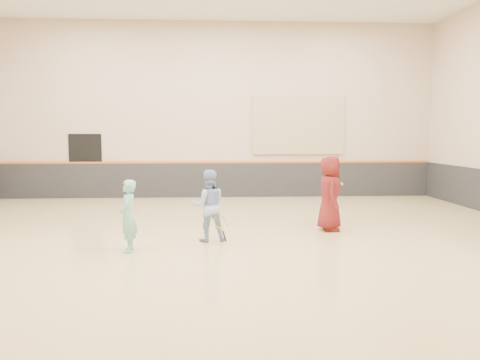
{
  "coord_description": "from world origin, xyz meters",
  "views": [
    {
      "loc": [
        -0.1,
        -10.2,
        2.2
      ],
      "look_at": [
        0.48,
        0.4,
        1.15
      ],
      "focal_mm": 35.0,
      "sensor_mm": 36.0,
      "label": 1
    }
  ],
  "objects": [
    {
      "name": "spare_racket",
      "position": [
        -2.12,
        3.59,
        0.08
      ],
      "size": [
        0.7,
        0.7,
        0.15
      ],
      "primitive_type": null,
      "color": "#B8CE2D",
      "rests_on": "floor"
    },
    {
      "name": "ball_under_racket",
      "position": [
        -0.25,
        0.18,
        0.03
      ],
      "size": [
        0.07,
        0.07,
        0.07
      ],
      "primitive_type": "sphere",
      "color": "yellow",
      "rests_on": "floor"
    },
    {
      "name": "acoustic_panel",
      "position": [
        2.8,
        5.95,
        2.5
      ],
      "size": [
        3.2,
        0.08,
        2.0
      ],
      "primitive_type": "cube",
      "color": "tan",
      "rests_on": "wall_back"
    },
    {
      "name": "accent_stripe",
      "position": [
        0.0,
        5.96,
        1.22
      ],
      "size": [
        14.9,
        0.03,
        0.06
      ],
      "primitive_type": "cube",
      "color": "#D85914",
      "rests_on": "wall_back"
    },
    {
      "name": "held_racket",
      "position": [
        -0.0,
        -0.85,
        0.42
      ],
      "size": [
        0.36,
        0.36,
        0.62
      ],
      "primitive_type": null,
      "color": "#ADD62F",
      "rests_on": "instructor"
    },
    {
      "name": "ball_beside_spare",
      "position": [
        0.18,
        0.82,
        0.03
      ],
      "size": [
        0.07,
        0.07,
        0.07
      ],
      "primitive_type": "sphere",
      "color": "#BDD030",
      "rests_on": "floor"
    },
    {
      "name": "wainscot_back",
      "position": [
        0.0,
        5.97,
        0.6
      ],
      "size": [
        14.9,
        0.04,
        1.2
      ],
      "primitive_type": "cube",
      "color": "#232326",
      "rests_on": "floor"
    },
    {
      "name": "ball_in_hand",
      "position": [
        2.76,
        0.12,
        1.08
      ],
      "size": [
        0.07,
        0.07,
        0.07
      ],
      "primitive_type": "sphere",
      "color": "yellow",
      "rests_on": "young_man"
    },
    {
      "name": "instructor",
      "position": [
        -0.23,
        -0.69,
        0.74
      ],
      "size": [
        0.78,
        0.65,
        1.47
      ],
      "primitive_type": "imported",
      "rotation": [
        0.0,
        0.0,
        3.28
      ],
      "color": "#8CA8D8",
      "rests_on": "floor"
    },
    {
      "name": "room",
      "position": [
        0.0,
        0.0,
        0.81
      ],
      "size": [
        15.04,
        12.04,
        6.22
      ],
      "color": "tan",
      "rests_on": "ground"
    },
    {
      "name": "young_man",
      "position": [
        2.51,
        0.23,
        0.85
      ],
      "size": [
        0.61,
        0.88,
        1.7
      ],
      "primitive_type": "imported",
      "rotation": [
        0.0,
        0.0,
        1.48
      ],
      "color": "maroon",
      "rests_on": "floor"
    },
    {
      "name": "girl",
      "position": [
        -1.72,
        -1.52,
        0.68
      ],
      "size": [
        0.35,
        0.51,
        1.35
      ],
      "primitive_type": "imported",
      "rotation": [
        0.0,
        0.0,
        -1.52
      ],
      "color": "#73C7B3",
      "rests_on": "floor"
    },
    {
      "name": "doorway",
      "position": [
        -4.5,
        5.98,
        1.1
      ],
      "size": [
        1.1,
        0.05,
        2.2
      ],
      "primitive_type": "cube",
      "color": "black",
      "rests_on": "floor"
    }
  ]
}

